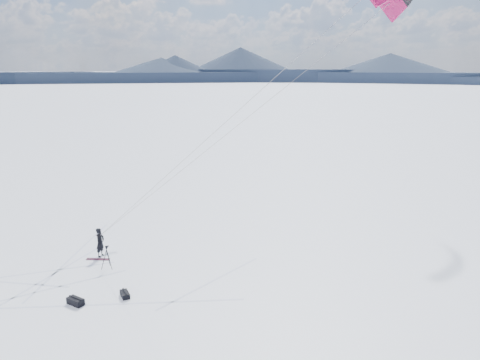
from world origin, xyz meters
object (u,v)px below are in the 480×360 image
Objects in this scene: snowkiter at (101,256)px; tripod at (107,254)px; gear_bag_a at (75,301)px; gear_bag_b at (125,294)px; snowboard at (98,259)px.

tripod reaches higher than snowkiter.
gear_bag_b is at bearing 51.67° from gear_bag_a.
snowboard is 1.73m from tripod.
tripod is at bearing -135.98° from snowkiter.
snowkiter is 0.49m from snowboard.
snowkiter reaches higher than snowboard.
snowkiter reaches higher than gear_bag_a.
snowkiter is 2.00× the size of gear_bag_a.
gear_bag_a is 1.11× the size of gear_bag_b.
snowkiter is at bearing 87.61° from snowboard.
snowkiter reaches higher than gear_bag_b.
gear_bag_a reaches higher than snowboard.
gear_bag_b is (1.49, 1.71, -0.03)m from gear_bag_a.
gear_bag_a is at bearing -97.66° from gear_bag_b.
tripod is at bearing 116.96° from gear_bag_a.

